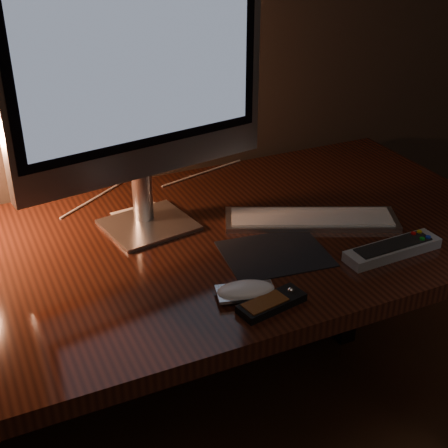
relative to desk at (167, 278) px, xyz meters
name	(u,v)px	position (x,y,z in m)	size (l,w,h in m)	color
desk	(167,278)	(0.00, 0.00, 0.00)	(1.60, 0.75, 0.75)	#35150C
monitor	(139,70)	(-0.03, 0.03, 0.50)	(0.59, 0.20, 0.62)	silver
keyboard	(311,219)	(0.33, -0.10, 0.14)	(0.41, 0.11, 0.02)	silver
mousepad	(275,254)	(0.18, -0.20, 0.13)	(0.22, 0.18, 0.00)	black
mouse	(246,292)	(0.05, -0.32, 0.14)	(0.11, 0.06, 0.02)	white
media_remote	(272,303)	(0.08, -0.36, 0.14)	(0.14, 0.07, 0.03)	black
tv_remote	(393,249)	(0.41, -0.31, 0.14)	(0.23, 0.06, 0.03)	#939698
papers	(141,215)	(-0.03, 0.09, 0.13)	(0.13, 0.09, 0.01)	white
cable	(155,185)	(0.06, 0.25, 0.13)	(0.00, 0.00, 0.57)	white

